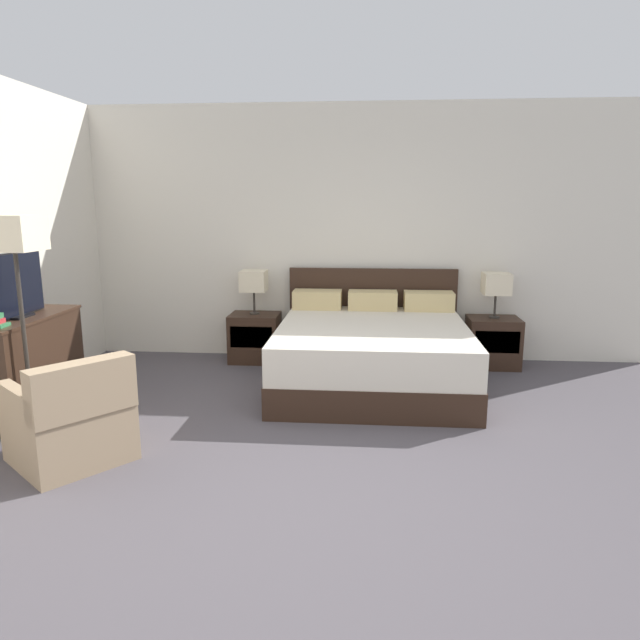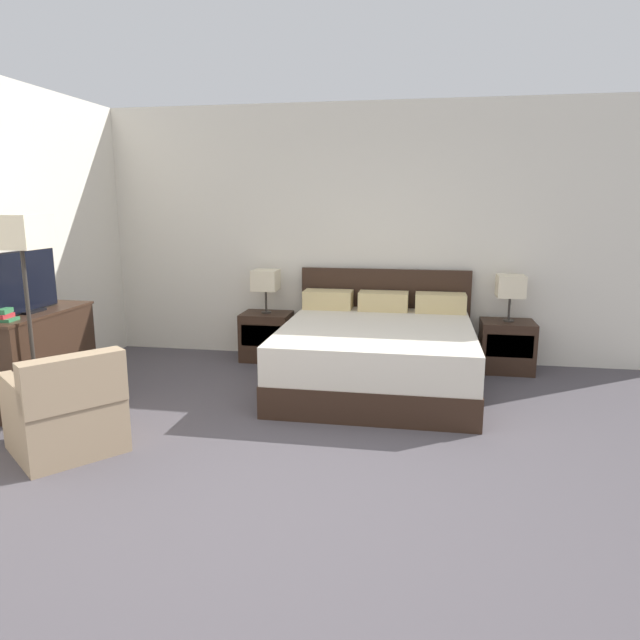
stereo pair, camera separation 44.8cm
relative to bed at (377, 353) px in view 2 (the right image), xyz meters
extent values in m
plane|color=#4C474C|center=(-0.37, -2.44, -0.33)|extent=(10.37, 10.37, 0.00)
cube|color=silver|center=(-0.37, 1.05, 1.09)|extent=(6.87, 0.06, 2.83)
cube|color=#332116|center=(0.00, -0.07, -0.19)|extent=(1.81, 2.00, 0.28)
cube|color=beige|center=(0.00, -0.07, 0.12)|extent=(1.79, 1.98, 0.33)
cube|color=#332116|center=(0.00, 0.95, 0.19)|extent=(1.88, 0.05, 1.04)
cube|color=#D6BC7F|center=(-0.61, 0.76, 0.38)|extent=(0.53, 0.28, 0.20)
cube|color=#D6BC7F|center=(0.00, 0.76, 0.38)|extent=(0.53, 0.28, 0.20)
cube|color=#D6BC7F|center=(0.61, 0.76, 0.38)|extent=(0.53, 0.28, 0.20)
cube|color=#332116|center=(-1.31, 0.74, -0.06)|extent=(0.55, 0.44, 0.54)
cube|color=black|center=(-1.31, 0.52, -0.01)|extent=(0.46, 0.01, 0.24)
cube|color=#332116|center=(1.31, 0.74, -0.06)|extent=(0.55, 0.44, 0.54)
cube|color=black|center=(1.31, 0.52, -0.01)|extent=(0.46, 0.01, 0.24)
cylinder|color=#332D28|center=(-1.31, 0.74, 0.22)|extent=(0.11, 0.11, 0.02)
cylinder|color=#332D28|center=(-1.31, 0.74, 0.35)|extent=(0.02, 0.02, 0.24)
cube|color=beige|center=(-1.31, 0.74, 0.59)|extent=(0.28, 0.28, 0.23)
cylinder|color=#332D28|center=(1.31, 0.74, 0.22)|extent=(0.11, 0.11, 0.02)
cylinder|color=#332D28|center=(1.31, 0.74, 0.35)|extent=(0.02, 0.02, 0.24)
cube|color=beige|center=(1.31, 0.74, 0.59)|extent=(0.28, 0.28, 0.23)
cube|color=#332116|center=(-2.94, -1.01, 0.09)|extent=(0.46, 1.14, 0.83)
cube|color=#382419|center=(-2.94, -1.01, 0.49)|extent=(0.47, 1.18, 0.02)
cube|color=black|center=(-2.94, -1.04, 0.51)|extent=(0.18, 0.23, 0.02)
cube|color=black|center=(-2.94, -1.04, 0.77)|extent=(0.04, 0.76, 0.53)
cube|color=black|center=(-2.92, -1.04, 0.77)|extent=(0.01, 0.73, 0.50)
cube|color=#9E8466|center=(-2.10, -1.87, -0.13)|extent=(0.96, 0.96, 0.40)
cube|color=#9E8466|center=(-1.89, -2.04, 0.25)|extent=(0.55, 0.63, 0.36)
cube|color=#9E8466|center=(-2.28, -2.10, 0.16)|extent=(0.54, 0.46, 0.18)
cube|color=#9E8466|center=(-1.91, -1.64, 0.16)|extent=(0.54, 0.46, 0.18)
cylinder|color=#332D28|center=(-2.64, -1.45, -0.32)|extent=(0.28, 0.28, 0.02)
cylinder|color=#332D28|center=(-2.64, -1.45, 0.39)|extent=(0.03, 0.03, 1.39)
cube|color=beige|center=(-2.64, -1.45, 1.22)|extent=(0.35, 0.35, 0.26)
camera|label=1|loc=(-0.06, -5.43, 1.44)|focal=32.00mm
camera|label=2|loc=(0.39, -5.37, 1.44)|focal=32.00mm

